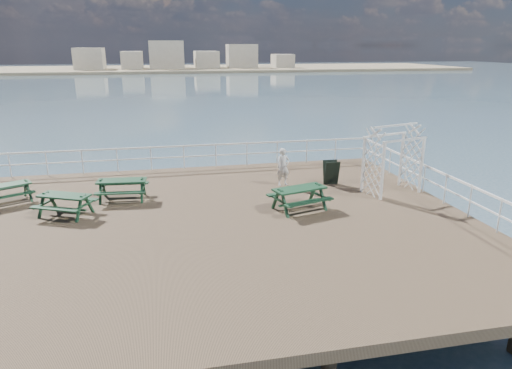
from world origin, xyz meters
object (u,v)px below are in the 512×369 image
object	(u,v)px
picnic_table_a	(7,190)
trellis_arbor	(393,163)
person	(283,167)
picnic_table_c	(299,194)
picnic_table_d	(65,200)
picnic_table_b	(122,185)

from	to	relation	value
picnic_table_a	trellis_arbor	world-z (taller)	trellis_arbor
trellis_arbor	person	xyz separation A→B (m)	(-3.83, 1.76, -0.41)
picnic_table_a	picnic_table_c	xyz separation A→B (m)	(10.07, -2.84, 0.07)
picnic_table_a	picnic_table_d	world-z (taller)	picnic_table_d
picnic_table_b	picnic_table_c	bearing A→B (deg)	-15.98
picnic_table_a	trellis_arbor	xyz separation A→B (m)	(14.10, -1.70, 0.67)
picnic_table_c	picnic_table_d	xyz separation A→B (m)	(-7.79, 1.06, -0.05)
picnic_table_a	picnic_table_c	size ratio (longest dim) A/B	0.93
picnic_table_d	trellis_arbor	world-z (taller)	trellis_arbor
picnic_table_a	person	world-z (taller)	person
picnic_table_c	picnic_table_d	size ratio (longest dim) A/B	1.03
picnic_table_d	trellis_arbor	size ratio (longest dim) A/B	0.80
trellis_arbor	person	size ratio (longest dim) A/B	1.73
picnic_table_a	trellis_arbor	distance (m)	14.22
picnic_table_d	trellis_arbor	bearing A→B (deg)	25.64
picnic_table_d	picnic_table_a	bearing A→B (deg)	167.19
picnic_table_a	picnic_table_d	xyz separation A→B (m)	(2.28, -1.78, 0.03)
person	picnic_table_c	bearing A→B (deg)	-105.79
picnic_table_c	person	distance (m)	2.92
picnic_table_b	trellis_arbor	world-z (taller)	trellis_arbor
picnic_table_b	trellis_arbor	xyz separation A→B (m)	(10.07, -1.23, 0.63)
picnic_table_c	trellis_arbor	bearing A→B (deg)	0.16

